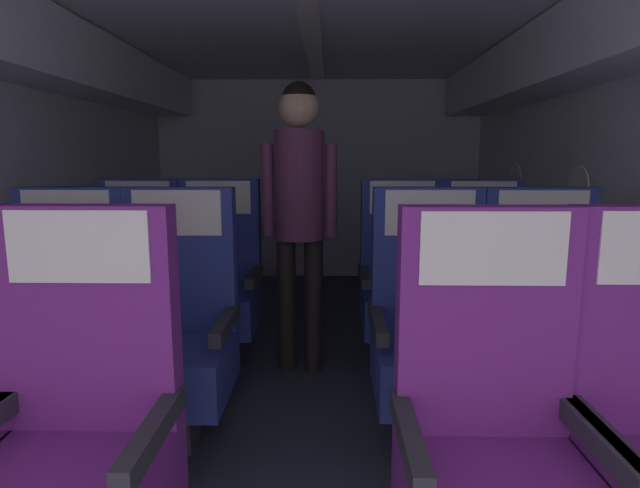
% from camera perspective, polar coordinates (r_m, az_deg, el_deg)
% --- Properties ---
extents(ground, '(3.58, 5.88, 0.02)m').
position_cam_1_polar(ground, '(2.94, -1.43, -15.87)').
color(ground, '#2D3342').
extents(fuselage_shell, '(3.46, 5.53, 2.09)m').
position_cam_1_polar(fuselage_shell, '(2.91, -1.32, 14.82)').
color(fuselage_shell, silver).
rests_on(fuselage_shell, ground).
extents(seat_a_left_aisle, '(0.52, 0.51, 1.12)m').
position_cam_1_polar(seat_a_left_aisle, '(1.64, -25.44, -19.75)').
color(seat_a_left_aisle, '#38383D').
rests_on(seat_a_left_aisle, ground).
extents(seat_a_right_window, '(0.52, 0.51, 1.12)m').
position_cam_1_polar(seat_a_right_window, '(1.54, 18.70, -21.20)').
color(seat_a_right_window, '#38383D').
rests_on(seat_a_right_window, ground).
extents(seat_b_left_window, '(0.52, 0.51, 1.12)m').
position_cam_1_polar(seat_b_left_window, '(2.56, -26.42, -9.15)').
color(seat_b_left_window, '#38383D').
rests_on(seat_b_left_window, ground).
extents(seat_b_left_aisle, '(0.52, 0.51, 1.12)m').
position_cam_1_polar(seat_b_left_aisle, '(2.37, -15.69, -9.90)').
color(seat_b_left_aisle, '#38383D').
rests_on(seat_b_left_aisle, ground).
extents(seat_b_right_aisle, '(0.52, 0.51, 1.12)m').
position_cam_1_polar(seat_b_right_aisle, '(2.47, 23.51, -9.54)').
color(seat_b_right_aisle, '#38383D').
rests_on(seat_b_right_aisle, ground).
extents(seat_b_right_window, '(0.52, 0.51, 1.12)m').
position_cam_1_polar(seat_b_right_window, '(2.34, 12.07, -10.05)').
color(seat_b_right_window, '#38383D').
rests_on(seat_b_right_window, ground).
extents(seat_c_left_window, '(0.52, 0.51, 1.12)m').
position_cam_1_polar(seat_c_left_window, '(3.34, -19.59, -4.45)').
color(seat_c_left_window, '#38383D').
rests_on(seat_c_left_window, ground).
extents(seat_c_left_aisle, '(0.52, 0.51, 1.12)m').
position_cam_1_polar(seat_c_left_aisle, '(3.20, -11.25, -4.66)').
color(seat_c_left_aisle, '#38383D').
rests_on(seat_c_left_aisle, ground).
extents(seat_c_right_aisle, '(0.52, 0.51, 1.12)m').
position_cam_1_polar(seat_c_right_aisle, '(3.26, 17.65, -4.67)').
color(seat_c_right_aisle, '#38383D').
rests_on(seat_c_right_aisle, ground).
extents(seat_c_right_window, '(0.52, 0.51, 1.12)m').
position_cam_1_polar(seat_c_right_window, '(3.17, 9.07, -4.74)').
color(seat_c_right_window, '#38383D').
rests_on(seat_c_right_window, ground).
extents(flight_attendant, '(0.43, 0.28, 1.67)m').
position_cam_1_polar(flight_attendant, '(2.94, -2.31, 5.34)').
color(flight_attendant, black).
rests_on(flight_attendant, ground).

